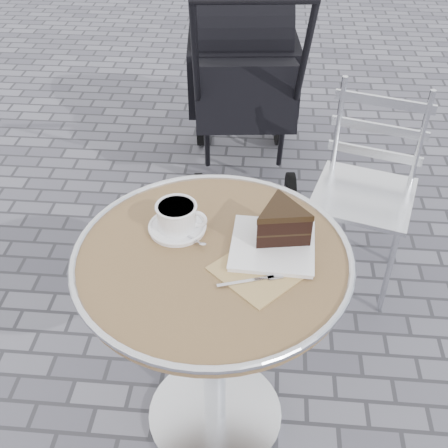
# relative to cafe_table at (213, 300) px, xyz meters

# --- Properties ---
(ground) EXTENTS (80.00, 80.00, 0.00)m
(ground) POSITION_rel_cafe_table_xyz_m (0.00, 0.00, -0.57)
(ground) COLOR slate
(ground) RESTS_ON ground
(cafe_table) EXTENTS (0.72, 0.72, 0.74)m
(cafe_table) POSITION_rel_cafe_table_xyz_m (0.00, 0.00, 0.00)
(cafe_table) COLOR silver
(cafe_table) RESTS_ON ground
(cappuccino_set) EXTENTS (0.16, 0.15, 0.08)m
(cappuccino_set) POSITION_rel_cafe_table_xyz_m (-0.10, 0.09, 0.20)
(cappuccino_set) COLOR white
(cappuccino_set) RESTS_ON cafe_table
(cake_plate_set) EXTENTS (0.29, 0.35, 0.11)m
(cake_plate_set) POSITION_rel_cafe_table_xyz_m (0.17, 0.06, 0.22)
(cake_plate_set) COLOR tan
(cake_plate_set) RESTS_ON cafe_table
(bistro_chair) EXTENTS (0.45, 0.45, 0.81)m
(bistro_chair) POSITION_rel_cafe_table_xyz_m (0.53, 0.81, -0.06)
(bistro_chair) COLOR silver
(bistro_chair) RESTS_ON ground
(baby_stroller) EXTENTS (0.58, 1.10, 1.10)m
(baby_stroller) POSITION_rel_cafe_table_xyz_m (-0.01, 1.54, -0.07)
(baby_stroller) COLOR black
(baby_stroller) RESTS_ON ground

